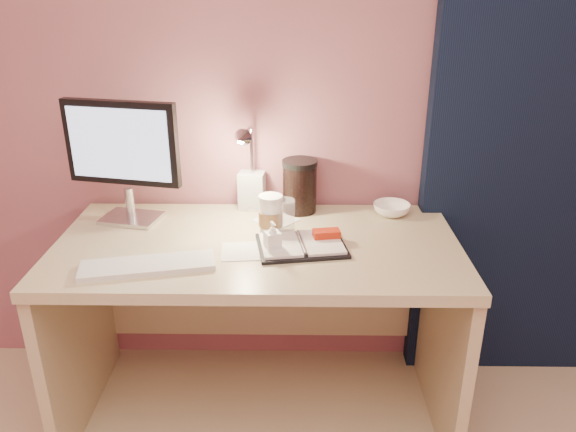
{
  "coord_description": "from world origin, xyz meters",
  "views": [
    {
      "loc": [
        0.13,
        -0.37,
        1.57
      ],
      "look_at": [
        0.11,
        1.33,
        0.85
      ],
      "focal_mm": 35.0,
      "sensor_mm": 36.0,
      "label": 1
    }
  ],
  "objects_px": {
    "keyboard": "(148,265)",
    "dark_jar": "(300,189)",
    "coffee_cup": "(271,215)",
    "bowl": "(392,209)",
    "product_box": "(252,191)",
    "desk_lamp": "(254,162)",
    "planner": "(304,244)",
    "lotion_bottle": "(273,237)",
    "monitor": "(124,151)",
    "desk": "(260,288)",
    "clear_cup": "(285,217)"
  },
  "relations": [
    {
      "from": "desk",
      "to": "dark_jar",
      "type": "bearing_deg",
      "value": 54.98
    },
    {
      "from": "planner",
      "to": "lotion_bottle",
      "type": "xyz_separation_m",
      "value": [
        -0.1,
        -0.04,
        0.04
      ]
    },
    {
      "from": "keyboard",
      "to": "clear_cup",
      "type": "xyz_separation_m",
      "value": [
        0.43,
        0.27,
        0.05
      ]
    },
    {
      "from": "planner",
      "to": "lotion_bottle",
      "type": "height_order",
      "value": "lotion_bottle"
    },
    {
      "from": "monitor",
      "to": "dark_jar",
      "type": "height_order",
      "value": "monitor"
    },
    {
      "from": "lotion_bottle",
      "to": "product_box",
      "type": "bearing_deg",
      "value": 103.94
    },
    {
      "from": "planner",
      "to": "product_box",
      "type": "relative_size",
      "value": 2.19
    },
    {
      "from": "keyboard",
      "to": "dark_jar",
      "type": "height_order",
      "value": "dark_jar"
    },
    {
      "from": "monitor",
      "to": "coffee_cup",
      "type": "relative_size",
      "value": 3.25
    },
    {
      "from": "keyboard",
      "to": "coffee_cup",
      "type": "xyz_separation_m",
      "value": [
        0.38,
        0.28,
        0.06
      ]
    },
    {
      "from": "bowl",
      "to": "lotion_bottle",
      "type": "relative_size",
      "value": 1.29
    },
    {
      "from": "coffee_cup",
      "to": "product_box",
      "type": "xyz_separation_m",
      "value": [
        -0.08,
        0.23,
        0.01
      ]
    },
    {
      "from": "desk",
      "to": "clear_cup",
      "type": "height_order",
      "value": "clear_cup"
    },
    {
      "from": "desk",
      "to": "coffee_cup",
      "type": "distance_m",
      "value": 0.29
    },
    {
      "from": "keyboard",
      "to": "bowl",
      "type": "distance_m",
      "value": 0.95
    },
    {
      "from": "product_box",
      "to": "bowl",
      "type": "bearing_deg",
      "value": 0.58
    },
    {
      "from": "desk_lamp",
      "to": "bowl",
      "type": "bearing_deg",
      "value": 13.28
    },
    {
      "from": "monitor",
      "to": "clear_cup",
      "type": "distance_m",
      "value": 0.63
    },
    {
      "from": "clear_cup",
      "to": "lotion_bottle",
      "type": "bearing_deg",
      "value": -103.52
    },
    {
      "from": "bowl",
      "to": "product_box",
      "type": "bearing_deg",
      "value": 173.86
    },
    {
      "from": "desk_lamp",
      "to": "dark_jar",
      "type": "bearing_deg",
      "value": 30.6
    },
    {
      "from": "coffee_cup",
      "to": "lotion_bottle",
      "type": "bearing_deg",
      "value": -85.41
    },
    {
      "from": "keyboard",
      "to": "coffee_cup",
      "type": "height_order",
      "value": "coffee_cup"
    },
    {
      "from": "desk",
      "to": "desk_lamp",
      "type": "relative_size",
      "value": 3.97
    },
    {
      "from": "keyboard",
      "to": "dark_jar",
      "type": "xyz_separation_m",
      "value": [
        0.48,
        0.48,
        0.08
      ]
    },
    {
      "from": "monitor",
      "to": "dark_jar",
      "type": "distance_m",
      "value": 0.67
    },
    {
      "from": "keyboard",
      "to": "dark_jar",
      "type": "relative_size",
      "value": 2.26
    },
    {
      "from": "monitor",
      "to": "dark_jar",
      "type": "relative_size",
      "value": 2.45
    },
    {
      "from": "keyboard",
      "to": "planner",
      "type": "height_order",
      "value": "planner"
    },
    {
      "from": "desk",
      "to": "monitor",
      "type": "relative_size",
      "value": 3.08
    },
    {
      "from": "dark_jar",
      "to": "keyboard",
      "type": "bearing_deg",
      "value": -135.25
    },
    {
      "from": "desk",
      "to": "desk_lamp",
      "type": "distance_m",
      "value": 0.47
    },
    {
      "from": "planner",
      "to": "coffee_cup",
      "type": "distance_m",
      "value": 0.18
    },
    {
      "from": "clear_cup",
      "to": "dark_jar",
      "type": "bearing_deg",
      "value": 75.48
    },
    {
      "from": "planner",
      "to": "coffee_cup",
      "type": "bearing_deg",
      "value": 124.83
    },
    {
      "from": "keyboard",
      "to": "planner",
      "type": "bearing_deg",
      "value": 5.32
    },
    {
      "from": "desk",
      "to": "lotion_bottle",
      "type": "xyz_separation_m",
      "value": [
        0.06,
        -0.15,
        0.28
      ]
    },
    {
      "from": "coffee_cup",
      "to": "dark_jar",
      "type": "height_order",
      "value": "dark_jar"
    },
    {
      "from": "desk",
      "to": "lotion_bottle",
      "type": "relative_size",
      "value": 12.76
    },
    {
      "from": "product_box",
      "to": "desk_lamp",
      "type": "distance_m",
      "value": 0.17
    },
    {
      "from": "planner",
      "to": "product_box",
      "type": "xyz_separation_m",
      "value": [
        -0.2,
        0.35,
        0.06
      ]
    },
    {
      "from": "keyboard",
      "to": "planner",
      "type": "xyz_separation_m",
      "value": [
        0.49,
        0.16,
        0.0
      ]
    },
    {
      "from": "product_box",
      "to": "desk_lamp",
      "type": "height_order",
      "value": "desk_lamp"
    },
    {
      "from": "clear_cup",
      "to": "lotion_bottle",
      "type": "height_order",
      "value": "clear_cup"
    },
    {
      "from": "keyboard",
      "to": "desk_lamp",
      "type": "bearing_deg",
      "value": 40.79
    },
    {
      "from": "lotion_bottle",
      "to": "product_box",
      "type": "distance_m",
      "value": 0.4
    },
    {
      "from": "keyboard",
      "to": "lotion_bottle",
      "type": "distance_m",
      "value": 0.41
    },
    {
      "from": "desk",
      "to": "keyboard",
      "type": "distance_m",
      "value": 0.49
    },
    {
      "from": "coffee_cup",
      "to": "dark_jar",
      "type": "bearing_deg",
      "value": 62.63
    },
    {
      "from": "dark_jar",
      "to": "desk_lamp",
      "type": "relative_size",
      "value": 0.52
    }
  ]
}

